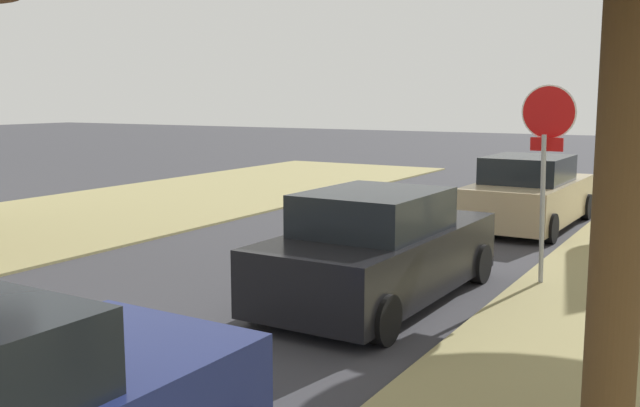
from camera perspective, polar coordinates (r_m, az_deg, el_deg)
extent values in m
cylinder|color=#9EA0A5|center=(11.21, 17.14, -0.50)|extent=(0.07, 0.27, 2.25)
cylinder|color=white|center=(11.21, 17.60, 6.89)|extent=(0.81, 0.12, 0.80)
cylinder|color=red|center=(11.22, 17.61, 6.89)|extent=(0.76, 0.13, 0.76)
cube|color=red|center=(11.19, 17.45, 4.48)|extent=(0.48, 0.07, 0.20)
cylinder|color=brown|center=(4.83, 22.41, -3.19)|extent=(0.32, 0.32, 3.73)
cylinder|color=black|center=(6.73, -19.47, -14.19)|extent=(0.21, 0.60, 0.60)
cube|color=black|center=(10.16, 4.81, -4.38)|extent=(1.92, 4.44, 0.85)
cube|color=black|center=(9.83, 4.29, -0.62)|extent=(1.65, 2.06, 0.56)
cylinder|color=black|center=(12.04, 4.62, -3.77)|extent=(0.21, 0.60, 0.60)
cylinder|color=black|center=(11.38, 12.49, -4.66)|extent=(0.21, 0.60, 0.60)
cylinder|color=black|center=(9.30, -4.69, -7.43)|extent=(0.21, 0.60, 0.60)
cylinder|color=black|center=(8.43, 5.04, -9.11)|extent=(0.21, 0.60, 0.60)
cube|color=tan|center=(16.51, 16.21, 0.25)|extent=(1.92, 4.44, 0.85)
cube|color=black|center=(16.22, 16.10, 2.63)|extent=(1.65, 2.06, 0.56)
cylinder|color=black|center=(18.36, 14.92, 0.18)|extent=(0.21, 0.60, 0.60)
cylinder|color=black|center=(17.95, 20.25, -0.24)|extent=(0.21, 0.60, 0.60)
cylinder|color=black|center=(15.26, 11.36, -1.33)|extent=(0.21, 0.60, 0.60)
cylinder|color=black|center=(14.76, 17.71, -1.88)|extent=(0.21, 0.60, 0.60)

